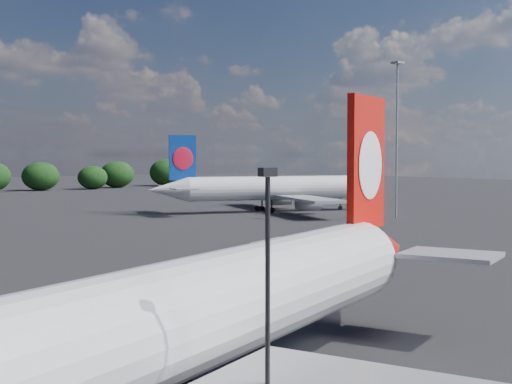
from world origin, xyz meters
TOP-DOWN VIEW (x-y plane):
  - qantas_airliner at (4.32, -0.85)m, footprint 40.61×39.10m
  - china_southern_airliner at (68.08, 77.29)m, footprint 41.32×39.66m
  - apron_lamp_post at (2.17, -6.91)m, footprint 0.55×0.30m
  - floodlight_mast_near at (77.55, 55.18)m, footprint 1.60×1.60m

SIDE VIEW (x-z plane):
  - china_southern_airliner at x=68.08m, z-range -2.69..11.08m
  - qantas_airliner at x=4.32m, z-range -2.70..11.12m
  - apron_lamp_post at x=2.17m, z-range 0.64..10.62m
  - floodlight_mast_near at x=77.55m, z-range 3.41..28.95m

